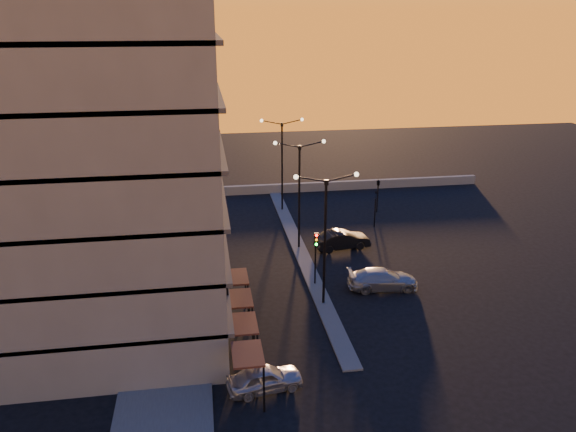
# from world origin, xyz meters

# --- Properties ---
(ground) EXTENTS (120.00, 120.00, 0.00)m
(ground) POSITION_xyz_m (0.00, 0.00, 0.00)
(ground) COLOR black
(ground) RESTS_ON ground
(sidewalk_west) EXTENTS (5.00, 40.00, 0.12)m
(sidewalk_west) POSITION_xyz_m (-10.50, 4.00, 0.06)
(sidewalk_west) COLOR #4F4F4C
(sidewalk_west) RESTS_ON ground
(median) EXTENTS (1.20, 36.00, 0.12)m
(median) POSITION_xyz_m (0.00, 10.00, 0.06)
(median) COLOR #4F4F4C
(median) RESTS_ON ground
(parapet) EXTENTS (44.00, 0.50, 1.00)m
(parapet) POSITION_xyz_m (2.00, 26.00, 0.50)
(parapet) COLOR slate
(parapet) RESTS_ON ground
(building) EXTENTS (14.35, 17.08, 25.00)m
(building) POSITION_xyz_m (-14.00, 0.03, 11.91)
(building) COLOR slate
(building) RESTS_ON ground
(streetlamp_near) EXTENTS (4.32, 0.32, 9.51)m
(streetlamp_near) POSITION_xyz_m (0.00, 0.00, 5.59)
(streetlamp_near) COLOR black
(streetlamp_near) RESTS_ON ground
(streetlamp_mid) EXTENTS (4.32, 0.32, 9.51)m
(streetlamp_mid) POSITION_xyz_m (0.00, 10.00, 5.59)
(streetlamp_mid) COLOR black
(streetlamp_mid) RESTS_ON ground
(streetlamp_far) EXTENTS (4.32, 0.32, 9.51)m
(streetlamp_far) POSITION_xyz_m (0.00, 20.00, 5.59)
(streetlamp_far) COLOR black
(streetlamp_far) RESTS_ON ground
(traffic_light_main) EXTENTS (0.28, 0.44, 4.25)m
(traffic_light_main) POSITION_xyz_m (0.00, 2.87, 2.89)
(traffic_light_main) COLOR black
(traffic_light_main) RESTS_ON ground
(signal_east_a) EXTENTS (0.13, 0.16, 3.60)m
(signal_east_a) POSITION_xyz_m (8.00, 14.00, 1.93)
(signal_east_a) COLOR black
(signal_east_a) RESTS_ON ground
(signal_east_b) EXTENTS (0.42, 1.99, 3.60)m
(signal_east_b) POSITION_xyz_m (9.50, 18.00, 3.10)
(signal_east_b) COLOR black
(signal_east_b) RESTS_ON ground
(car_hatchback) EXTENTS (4.34, 2.33, 1.40)m
(car_hatchback) POSITION_xyz_m (-5.15, -8.80, 0.70)
(car_hatchback) COLOR #A0A1A7
(car_hatchback) RESTS_ON ground
(car_sedan) EXTENTS (4.98, 2.29, 1.58)m
(car_sedan) POSITION_xyz_m (3.68, 9.39, 0.79)
(car_sedan) COLOR black
(car_sedan) RESTS_ON ground
(car_wagon) EXTENTS (5.32, 2.46, 1.50)m
(car_wagon) POSITION_xyz_m (4.83, 1.62, 0.75)
(car_wagon) COLOR #94989B
(car_wagon) RESTS_ON ground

